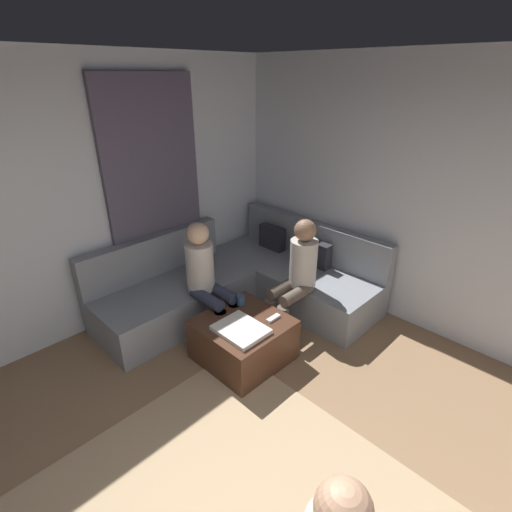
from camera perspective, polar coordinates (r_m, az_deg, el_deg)
The scene contains 10 objects.
wall_back at distance 3.97m, azimuth 31.70°, elevation 5.13°, with size 6.00×0.12×2.70m, color silver.
wall_left at distance 3.96m, azimuth -31.79°, elevation 5.05°, with size 0.12×6.00×2.70m, color silver.
curtain_panel at distance 4.35m, azimuth -14.69°, elevation 8.31°, with size 0.06×1.10×2.50m, color #595166.
sectional_couch at distance 4.49m, azimuth -1.86°, elevation -3.81°, with size 2.10×2.55×0.87m.
ottoman at distance 3.71m, azimuth -1.92°, elevation -12.31°, with size 0.76×0.76×0.42m, color #4C2D1E.
folded_blanket at distance 3.44m, azimuth -2.28°, elevation -10.89°, with size 0.44×0.36×0.04m, color white.
coffee_mug at distance 3.79m, azimuth -2.29°, elevation -6.59°, with size 0.08×0.08×0.10m, color #334C72.
game_remote at distance 3.60m, azimuth 2.61°, elevation -9.23°, with size 0.05×0.15×0.02m, color white.
person_on_couch_back at distance 3.90m, azimuth 6.11°, elevation -2.45°, with size 0.30×0.60×1.20m.
person_on_couch_side at distance 3.84m, azimuth -7.39°, elevation -3.02°, with size 0.60×0.30×1.20m.
Camera 1 is at (0.77, -0.79, 2.50)m, focal length 26.84 mm.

